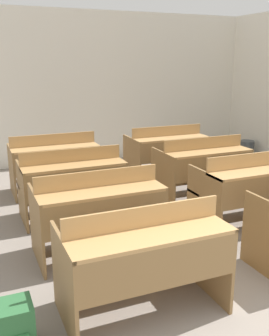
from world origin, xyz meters
TOP-DOWN VIEW (x-y plane):
  - wall_back at (0.00, 6.19)m, footprint 7.26×0.06m
  - bench_front_left at (-0.82, 1.22)m, footprint 1.27×0.72m
  - bench_second_left at (-0.84, 2.31)m, footprint 1.27×0.72m
  - bench_second_right at (1.08, 2.32)m, footprint 1.27×0.72m
  - bench_third_left at (-0.84, 3.39)m, footprint 1.27×0.72m
  - bench_third_right at (1.08, 3.39)m, footprint 1.27×0.72m
  - bench_back_left at (-0.84, 4.49)m, footprint 1.27×0.72m
  - bench_back_right at (1.07, 4.48)m, footprint 1.27×0.72m
  - wastepaper_bin at (3.31, 5.19)m, footprint 0.31×0.31m
  - schoolbag at (-1.86, 1.19)m, footprint 0.34×0.28m

SIDE VIEW (x-z plane):
  - schoolbag at x=-1.86m, z-range 0.00..0.34m
  - wastepaper_bin at x=3.31m, z-range 0.00..0.34m
  - bench_front_left at x=-0.82m, z-range 0.03..0.93m
  - bench_second_left at x=-0.84m, z-range 0.03..0.93m
  - bench_second_right at x=1.08m, z-range 0.03..0.93m
  - bench_third_left at x=-0.84m, z-range 0.03..0.93m
  - bench_third_right at x=1.08m, z-range 0.03..0.93m
  - bench_back_left at x=-0.84m, z-range 0.03..0.93m
  - bench_back_right at x=1.07m, z-range 0.03..0.93m
  - wall_back at x=0.00m, z-range 0.00..2.87m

